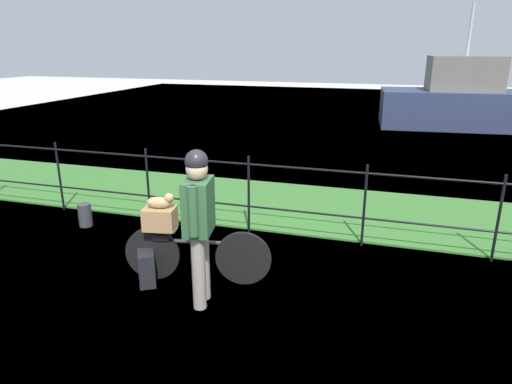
{
  "coord_description": "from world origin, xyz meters",
  "views": [
    {
      "loc": [
        1.1,
        -3.55,
        2.65
      ],
      "look_at": [
        -0.47,
        1.6,
        0.9
      ],
      "focal_mm": 31.89,
      "sensor_mm": 36.0,
      "label": 1
    }
  ],
  "objects_px": {
    "bicycle_main": "(196,254)",
    "terrier_dog": "(161,202)",
    "wooden_crate": "(160,218)",
    "backpack_on_paving": "(147,268)",
    "mooring_bollard": "(85,215)",
    "cyclist_person": "(199,215)",
    "moored_boat_near": "(461,101)"
  },
  "relations": [
    {
      "from": "cyclist_person",
      "to": "bicycle_main",
      "type": "bearing_deg",
      "value": 121.08
    },
    {
      "from": "terrier_dog",
      "to": "mooring_bollard",
      "type": "height_order",
      "value": "terrier_dog"
    },
    {
      "from": "wooden_crate",
      "to": "terrier_dog",
      "type": "relative_size",
      "value": 1.09
    },
    {
      "from": "bicycle_main",
      "to": "cyclist_person",
      "type": "bearing_deg",
      "value": -58.92
    },
    {
      "from": "bicycle_main",
      "to": "terrier_dog",
      "type": "height_order",
      "value": "terrier_dog"
    },
    {
      "from": "cyclist_person",
      "to": "mooring_bollard",
      "type": "xyz_separation_m",
      "value": [
        -2.57,
        1.49,
        -0.83
      ]
    },
    {
      "from": "wooden_crate",
      "to": "mooring_bollard",
      "type": "height_order",
      "value": "wooden_crate"
    },
    {
      "from": "bicycle_main",
      "to": "wooden_crate",
      "type": "height_order",
      "value": "wooden_crate"
    },
    {
      "from": "wooden_crate",
      "to": "backpack_on_paving",
      "type": "xyz_separation_m",
      "value": [
        -0.13,
        -0.16,
        -0.57
      ]
    },
    {
      "from": "cyclist_person",
      "to": "backpack_on_paving",
      "type": "height_order",
      "value": "cyclist_person"
    },
    {
      "from": "terrier_dog",
      "to": "cyclist_person",
      "type": "relative_size",
      "value": 0.19
    },
    {
      "from": "wooden_crate",
      "to": "mooring_bollard",
      "type": "distance_m",
      "value": 2.33
    },
    {
      "from": "backpack_on_paving",
      "to": "cyclist_person",
      "type": "bearing_deg",
      "value": -134.81
    },
    {
      "from": "cyclist_person",
      "to": "mooring_bollard",
      "type": "height_order",
      "value": "cyclist_person"
    },
    {
      "from": "wooden_crate",
      "to": "mooring_bollard",
      "type": "xyz_separation_m",
      "value": [
        -1.94,
        1.15,
        -0.59
      ]
    },
    {
      "from": "wooden_crate",
      "to": "backpack_on_paving",
      "type": "distance_m",
      "value": 0.61
    },
    {
      "from": "wooden_crate",
      "to": "backpack_on_paving",
      "type": "height_order",
      "value": "wooden_crate"
    },
    {
      "from": "wooden_crate",
      "to": "cyclist_person",
      "type": "bearing_deg",
      "value": -28.15
    },
    {
      "from": "terrier_dog",
      "to": "backpack_on_paving",
      "type": "bearing_deg",
      "value": -132.71
    },
    {
      "from": "backpack_on_paving",
      "to": "wooden_crate",
      "type": "bearing_deg",
      "value": -69.85
    },
    {
      "from": "wooden_crate",
      "to": "cyclist_person",
      "type": "height_order",
      "value": "cyclist_person"
    },
    {
      "from": "bicycle_main",
      "to": "backpack_on_paving",
      "type": "distance_m",
      "value": 0.58
    },
    {
      "from": "bicycle_main",
      "to": "terrier_dog",
      "type": "relative_size",
      "value": 5.24
    },
    {
      "from": "wooden_crate",
      "to": "terrier_dog",
      "type": "height_order",
      "value": "terrier_dog"
    },
    {
      "from": "terrier_dog",
      "to": "mooring_bollard",
      "type": "relative_size",
      "value": 0.91
    },
    {
      "from": "backpack_on_paving",
      "to": "mooring_bollard",
      "type": "distance_m",
      "value": 2.23
    },
    {
      "from": "mooring_bollard",
      "to": "cyclist_person",
      "type": "bearing_deg",
      "value": -30.07
    },
    {
      "from": "cyclist_person",
      "to": "backpack_on_paving",
      "type": "distance_m",
      "value": 1.12
    },
    {
      "from": "bicycle_main",
      "to": "mooring_bollard",
      "type": "distance_m",
      "value": 2.57
    },
    {
      "from": "terrier_dog",
      "to": "moored_boat_near",
      "type": "distance_m",
      "value": 13.0
    },
    {
      "from": "wooden_crate",
      "to": "mooring_bollard",
      "type": "relative_size",
      "value": 1.0
    },
    {
      "from": "cyclist_person",
      "to": "terrier_dog",
      "type": "bearing_deg",
      "value": 150.59
    }
  ]
}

